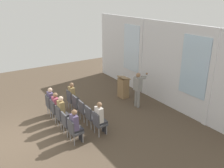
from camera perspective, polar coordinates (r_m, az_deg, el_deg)
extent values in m
plane|color=brown|center=(9.79, -22.19, -12.52)|extent=(18.20, 18.20, 0.00)
cube|color=silver|center=(11.94, 11.10, 5.13)|extent=(10.79, 0.10, 3.98)
cube|color=silver|center=(13.42, 4.66, 8.53)|extent=(1.36, 0.04, 2.54)
cube|color=silver|center=(12.86, 6.87, 6.48)|extent=(0.20, 0.08, 3.98)
cube|color=silver|center=(10.43, 19.09, 3.90)|extent=(1.36, 0.04, 2.54)
cube|color=silver|center=(10.06, 22.53, 0.97)|extent=(0.20, 0.08, 3.98)
cylinder|color=gray|center=(11.57, 5.76, -3.35)|extent=(0.14, 0.14, 0.84)
cylinder|color=gray|center=(11.44, 6.32, -3.66)|extent=(0.14, 0.14, 0.84)
cube|color=gray|center=(11.22, 6.18, -0.06)|extent=(0.42, 0.22, 0.63)
cube|color=navy|center=(11.26, 6.65, 0.41)|extent=(0.06, 0.01, 0.38)
sphere|color=#8C6647|center=(11.08, 6.31, 2.13)|extent=(0.21, 0.21, 0.21)
cylinder|color=gray|center=(11.41, 5.76, 0.82)|extent=(0.09, 0.28, 0.45)
cylinder|color=gray|center=(11.08, 7.26, 1.43)|extent=(0.15, 0.36, 0.15)
cylinder|color=gray|center=(11.19, 7.62, 1.77)|extent=(0.11, 0.34, 0.15)
sphere|color=#8C6647|center=(11.40, 8.33, 2.45)|extent=(0.10, 0.10, 0.10)
cylinder|color=black|center=(12.08, 5.86, -4.38)|extent=(0.28, 0.28, 0.03)
cylinder|color=black|center=(11.79, 5.99, -1.12)|extent=(0.02, 0.02, 1.45)
sphere|color=#262626|center=(11.53, 6.13, 2.41)|extent=(0.07, 0.07, 0.07)
cube|color=#93724C|center=(12.47, 2.72, -0.92)|extent=(0.52, 0.40, 1.05)
cube|color=#93724C|center=(12.29, 2.84, 1.55)|extent=(0.60, 0.48, 0.14)
cylinder|color=#99999E|center=(11.36, -8.05, -5.14)|extent=(0.04, 0.04, 0.40)
cylinder|color=#99999E|center=(11.66, -8.80, -4.48)|extent=(0.04, 0.04, 0.40)
cylinder|color=#99999E|center=(11.25, -9.63, -5.53)|extent=(0.04, 0.04, 0.40)
cylinder|color=#99999E|center=(11.55, -10.34, -4.85)|extent=(0.04, 0.04, 0.40)
cube|color=#47474C|center=(11.35, -9.27, -3.90)|extent=(0.46, 0.44, 0.08)
cube|color=#47474C|center=(11.18, -10.24, -2.85)|extent=(0.46, 0.06, 0.46)
cylinder|color=#2D2D33|center=(11.58, -8.58, -4.55)|extent=(0.10, 0.10, 0.44)
cylinder|color=#2D2D33|center=(11.43, -8.20, -4.87)|extent=(0.10, 0.10, 0.44)
cube|color=#2D2D33|center=(11.35, -9.01, -3.56)|extent=(0.34, 0.36, 0.12)
cube|color=#997F4C|center=(11.18, -9.62, -2.10)|extent=(0.36, 0.20, 0.56)
sphere|color=#8C6647|center=(11.04, -9.65, -0.22)|extent=(0.20, 0.20, 0.20)
cylinder|color=#99999E|center=(10.84, -6.61, -6.40)|extent=(0.04, 0.04, 0.40)
cylinder|color=#99999E|center=(11.13, -7.44, -5.68)|extent=(0.04, 0.04, 0.40)
cylinder|color=#99999E|center=(10.72, -8.25, -6.83)|extent=(0.04, 0.04, 0.40)
cylinder|color=#99999E|center=(11.01, -9.04, -6.08)|extent=(0.04, 0.04, 0.40)
cube|color=#47474C|center=(10.82, -7.90, -5.11)|extent=(0.46, 0.44, 0.08)
cube|color=#47474C|center=(10.64, -8.90, -4.03)|extent=(0.46, 0.06, 0.46)
cylinder|color=#99999E|center=(10.33, -5.02, -7.78)|extent=(0.04, 0.04, 0.40)
cylinder|color=#99999E|center=(10.62, -5.94, -6.99)|extent=(0.04, 0.04, 0.40)
cylinder|color=#99999E|center=(10.20, -6.73, -8.25)|extent=(0.04, 0.04, 0.40)
cylinder|color=#99999E|center=(10.49, -7.60, -7.43)|extent=(0.04, 0.04, 0.40)
cube|color=#47474C|center=(10.30, -6.38, -6.43)|extent=(0.46, 0.44, 0.08)
cube|color=#47474C|center=(10.11, -7.40, -5.32)|extent=(0.46, 0.06, 0.46)
cylinder|color=#99999E|center=(9.84, -3.26, -9.30)|extent=(0.04, 0.04, 0.40)
cylinder|color=#99999E|center=(10.11, -4.27, -8.43)|extent=(0.04, 0.04, 0.40)
cylinder|color=#99999E|center=(9.70, -5.03, -9.82)|extent=(0.04, 0.04, 0.40)
cylinder|color=#99999E|center=(9.98, -6.01, -8.92)|extent=(0.04, 0.04, 0.40)
cube|color=#47474C|center=(9.79, -4.68, -7.89)|extent=(0.46, 0.44, 0.08)
cube|color=#47474C|center=(9.59, -5.74, -6.75)|extent=(0.46, 0.06, 0.46)
cylinder|color=#99999E|center=(9.36, -1.29, -10.96)|extent=(0.04, 0.04, 0.40)
cylinder|color=#99999E|center=(9.63, -2.42, -10.00)|extent=(0.04, 0.04, 0.40)
cylinder|color=#99999E|center=(9.22, -3.13, -11.54)|extent=(0.04, 0.04, 0.40)
cylinder|color=#99999E|center=(9.49, -4.23, -10.55)|extent=(0.04, 0.04, 0.40)
cube|color=#47474C|center=(9.30, -2.80, -9.49)|extent=(0.46, 0.44, 0.08)
cube|color=#47474C|center=(9.09, -3.88, -8.33)|extent=(0.46, 0.06, 0.46)
cylinder|color=#2D2D33|center=(9.55, -2.10, -10.12)|extent=(0.10, 0.10, 0.44)
cylinder|color=#2D2D33|center=(9.42, -1.53, -10.59)|extent=(0.10, 0.10, 0.44)
cube|color=#2D2D33|center=(9.29, -2.48, -9.08)|extent=(0.34, 0.36, 0.12)
cube|color=silver|center=(9.08, -3.12, -7.31)|extent=(0.36, 0.20, 0.59)
sphere|color=#8C6647|center=(8.90, -3.06, -4.97)|extent=(0.20, 0.20, 0.20)
cylinder|color=#99999E|center=(11.04, -12.85, -6.30)|extent=(0.04, 0.04, 0.40)
cylinder|color=#99999E|center=(11.34, -13.48, -5.59)|extent=(0.04, 0.04, 0.40)
cylinder|color=#99999E|center=(10.95, -14.52, -6.69)|extent=(0.04, 0.04, 0.40)
cylinder|color=#99999E|center=(11.26, -15.12, -5.96)|extent=(0.04, 0.04, 0.40)
cube|color=#47474C|center=(11.04, -14.10, -5.02)|extent=(0.46, 0.44, 0.08)
cube|color=#47474C|center=(10.88, -15.16, -3.95)|extent=(0.46, 0.06, 0.46)
cylinder|color=#2D2D33|center=(11.26, -13.29, -5.66)|extent=(0.10, 0.10, 0.44)
cylinder|color=#2D2D33|center=(11.11, -12.97, -6.01)|extent=(0.10, 0.10, 0.44)
cube|color=#2D2D33|center=(11.03, -13.83, -4.67)|extent=(0.34, 0.36, 0.12)
cube|color=#594C72|center=(10.87, -14.52, -3.25)|extent=(0.36, 0.20, 0.53)
sphere|color=beige|center=(10.73, -14.60, -1.40)|extent=(0.20, 0.20, 0.20)
cylinder|color=#99999E|center=(10.50, -11.61, -7.67)|extent=(0.04, 0.04, 0.40)
cylinder|color=#99999E|center=(10.80, -12.32, -6.88)|extent=(0.04, 0.04, 0.40)
cylinder|color=#99999E|center=(10.40, -13.37, -8.10)|extent=(0.04, 0.04, 0.40)
cylinder|color=#99999E|center=(10.71, -14.03, -7.29)|extent=(0.04, 0.04, 0.40)
cube|color=#47474C|center=(10.49, -12.94, -6.32)|extent=(0.46, 0.44, 0.08)
cube|color=#47474C|center=(10.32, -14.05, -5.22)|extent=(0.46, 0.06, 0.46)
cylinder|color=#2D2D33|center=(10.72, -12.11, -6.97)|extent=(0.10, 0.10, 0.44)
cylinder|color=#2D2D33|center=(10.57, -11.75, -7.36)|extent=(0.10, 0.10, 0.44)
cube|color=#2D2D33|center=(10.48, -12.66, -5.96)|extent=(0.34, 0.36, 0.12)
cube|color=#B24C66|center=(10.31, -13.37, -4.50)|extent=(0.36, 0.20, 0.52)
sphere|color=#8C6647|center=(10.17, -13.43, -2.58)|extent=(0.20, 0.20, 0.20)
cylinder|color=#99999E|center=(9.97, -10.24, -9.18)|extent=(0.04, 0.04, 0.40)
cylinder|color=#99999E|center=(10.27, -11.03, -8.31)|extent=(0.04, 0.04, 0.40)
cylinder|color=#99999E|center=(9.87, -12.08, -9.66)|extent=(0.04, 0.04, 0.40)
cylinder|color=#99999E|center=(10.17, -12.82, -8.76)|extent=(0.04, 0.04, 0.40)
cube|color=#47474C|center=(9.95, -11.64, -7.77)|extent=(0.46, 0.44, 0.08)
cube|color=#47474C|center=(9.77, -12.80, -6.63)|extent=(0.46, 0.06, 0.46)
cylinder|color=#2D2D33|center=(10.19, -10.80, -8.42)|extent=(0.10, 0.10, 0.44)
cylinder|color=#2D2D33|center=(10.04, -10.40, -8.85)|extent=(0.10, 0.10, 0.44)
cube|color=#2D2D33|center=(9.94, -11.35, -7.39)|extent=(0.34, 0.36, 0.12)
cube|color=#997F4C|center=(9.75, -12.09, -5.67)|extent=(0.36, 0.20, 0.60)
sphere|color=beige|center=(9.58, -12.16, -3.45)|extent=(0.20, 0.20, 0.20)
cylinder|color=#99999E|center=(9.46, -8.70, -10.86)|extent=(0.04, 0.04, 0.40)
cylinder|color=#99999E|center=(9.75, -9.59, -9.90)|extent=(0.04, 0.04, 0.40)
cylinder|color=#99999E|center=(9.35, -10.64, -11.39)|extent=(0.04, 0.04, 0.40)
cylinder|color=#99999E|center=(9.64, -11.47, -10.39)|extent=(0.04, 0.04, 0.40)
cube|color=#47474C|center=(9.43, -10.19, -9.38)|extent=(0.46, 0.44, 0.08)
cube|color=#47474C|center=(9.24, -11.39, -8.21)|extent=(0.46, 0.06, 0.46)
cylinder|color=#99999E|center=(8.96, -6.97, -12.71)|extent=(0.04, 0.04, 0.40)
cylinder|color=#99999E|center=(9.24, -7.97, -11.64)|extent=(0.04, 0.04, 0.40)
cylinder|color=#99999E|center=(8.85, -9.00, -13.30)|extent=(0.04, 0.04, 0.40)
cylinder|color=#99999E|center=(9.13, -9.95, -12.20)|extent=(0.04, 0.04, 0.40)
cube|color=#47474C|center=(8.92, -8.56, -11.16)|extent=(0.46, 0.44, 0.08)
cube|color=#47474C|center=(8.72, -9.80, -9.97)|extent=(0.46, 0.06, 0.46)
cylinder|color=#2D2D33|center=(9.16, -7.68, -11.78)|extent=(0.10, 0.10, 0.44)
cylinder|color=#2D2D33|center=(9.02, -7.18, -12.31)|extent=(0.10, 0.10, 0.44)
cube|color=#2D2D33|center=(8.90, -8.22, -10.73)|extent=(0.34, 0.36, 0.12)
cube|color=#594C72|center=(8.70, -9.00, -9.01)|extent=(0.36, 0.20, 0.56)
sphere|color=#8C6647|center=(8.52, -9.02, -6.69)|extent=(0.20, 0.20, 0.20)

